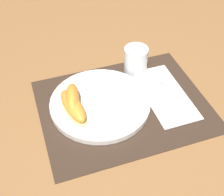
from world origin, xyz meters
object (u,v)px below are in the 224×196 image
at_px(citrus_wedge_0, 72,99).
at_px(knife, 160,97).
at_px(fork, 101,93).
at_px(spoon, 166,83).
at_px(citrus_wedge_1, 73,106).
at_px(juice_glass, 136,61).
at_px(plate, 100,103).

bearing_deg(citrus_wedge_0, knife, -9.64).
height_order(fork, citrus_wedge_0, citrus_wedge_0).
relative_size(spoon, citrus_wedge_1, 1.37).
bearing_deg(citrus_wedge_0, fork, 10.24).
height_order(juice_glass, spoon, juice_glass).
xyz_separation_m(juice_glass, fork, (-0.14, -0.08, -0.02)).
bearing_deg(spoon, juice_glass, 122.99).
xyz_separation_m(fork, citrus_wedge_1, (-0.09, -0.04, 0.01)).
bearing_deg(juice_glass, citrus_wedge_0, -156.30).
bearing_deg(juice_glass, plate, -143.64).
bearing_deg(citrus_wedge_0, plate, -9.42).
distance_m(plate, knife, 0.17).
relative_size(juice_glass, citrus_wedge_1, 0.59).
xyz_separation_m(plate, juice_glass, (0.15, 0.11, 0.03)).
xyz_separation_m(spoon, citrus_wedge_0, (-0.28, -0.00, 0.03)).
bearing_deg(citrus_wedge_0, citrus_wedge_1, -101.33).
distance_m(juice_glass, fork, 0.16).
xyz_separation_m(fork, citrus_wedge_0, (-0.08, -0.01, 0.02)).
xyz_separation_m(knife, citrus_wedge_0, (-0.24, 0.04, 0.03)).
bearing_deg(citrus_wedge_1, knife, -4.26).
height_order(spoon, citrus_wedge_1, citrus_wedge_1).
distance_m(plate, juice_glass, 0.18).
distance_m(knife, citrus_wedge_0, 0.25).
distance_m(fork, citrus_wedge_0, 0.09).
height_order(plate, juice_glass, juice_glass).
bearing_deg(fork, citrus_wedge_1, -156.68).
xyz_separation_m(knife, fork, (-0.16, 0.06, 0.01)).
relative_size(citrus_wedge_0, citrus_wedge_1, 0.82).
height_order(fork, citrus_wedge_1, citrus_wedge_1).
height_order(plate, fork, fork).
relative_size(plate, citrus_wedge_0, 2.42).
xyz_separation_m(knife, spoon, (0.04, 0.04, 0.00)).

